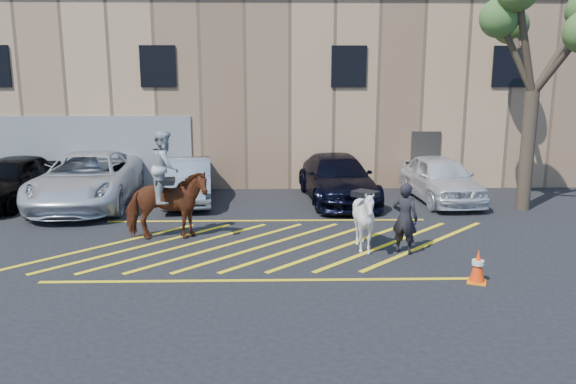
{
  "coord_description": "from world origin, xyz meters",
  "views": [
    {
      "loc": [
        0.25,
        -14.13,
        4.3
      ],
      "look_at": [
        0.6,
        0.2,
        1.3
      ],
      "focal_mm": 35.0,
      "sensor_mm": 36.0,
      "label": 1
    }
  ],
  "objects_px": {
    "saddled_white": "(365,219)",
    "tree": "(538,28)",
    "car_white_pickup": "(88,179)",
    "mounted_bay": "(166,196)",
    "car_black_suv": "(10,180)",
    "car_silver_sedan": "(188,181)",
    "handler": "(405,218)",
    "car_white_suv": "(441,178)",
    "car_blue_suv": "(337,178)",
    "traffic_cone": "(478,266)"
  },
  "relations": [
    {
      "from": "car_white_suv",
      "to": "saddled_white",
      "type": "bearing_deg",
      "value": -126.22
    },
    {
      "from": "tree",
      "to": "saddled_white",
      "type": "bearing_deg",
      "value": -143.56
    },
    {
      "from": "car_black_suv",
      "to": "tree",
      "type": "bearing_deg",
      "value": 0.92
    },
    {
      "from": "tree",
      "to": "car_white_pickup",
      "type": "bearing_deg",
      "value": 176.19
    },
    {
      "from": "car_white_suv",
      "to": "saddled_white",
      "type": "height_order",
      "value": "saddled_white"
    },
    {
      "from": "car_silver_sedan",
      "to": "handler",
      "type": "height_order",
      "value": "handler"
    },
    {
      "from": "car_black_suv",
      "to": "tree",
      "type": "distance_m",
      "value": 17.72
    },
    {
      "from": "mounted_bay",
      "to": "car_black_suv",
      "type": "bearing_deg",
      "value": 144.42
    },
    {
      "from": "saddled_white",
      "to": "car_white_suv",
      "type": "bearing_deg",
      "value": 57.91
    },
    {
      "from": "car_white_suv",
      "to": "tree",
      "type": "xyz_separation_m",
      "value": [
        2.34,
        -1.29,
        4.91
      ]
    },
    {
      "from": "car_silver_sedan",
      "to": "mounted_bay",
      "type": "xyz_separation_m",
      "value": [
        0.12,
        -4.55,
        0.43
      ]
    },
    {
      "from": "car_white_suv",
      "to": "handler",
      "type": "height_order",
      "value": "handler"
    },
    {
      "from": "car_white_pickup",
      "to": "saddled_white",
      "type": "relative_size",
      "value": 3.17
    },
    {
      "from": "saddled_white",
      "to": "traffic_cone",
      "type": "relative_size",
      "value": 2.72
    },
    {
      "from": "car_silver_sedan",
      "to": "saddled_white",
      "type": "xyz_separation_m",
      "value": [
        5.19,
        -5.71,
        0.09
      ]
    },
    {
      "from": "mounted_bay",
      "to": "car_blue_suv",
      "type": "bearing_deg",
      "value": 42.52
    },
    {
      "from": "car_black_suv",
      "to": "traffic_cone",
      "type": "bearing_deg",
      "value": -25.42
    },
    {
      "from": "car_white_pickup",
      "to": "car_white_suv",
      "type": "distance_m",
      "value": 12.0
    },
    {
      "from": "car_silver_sedan",
      "to": "traffic_cone",
      "type": "relative_size",
      "value": 6.13
    },
    {
      "from": "car_silver_sedan",
      "to": "tree",
      "type": "distance_m",
      "value": 12.19
    },
    {
      "from": "car_black_suv",
      "to": "car_silver_sedan",
      "type": "bearing_deg",
      "value": 6.89
    },
    {
      "from": "car_silver_sedan",
      "to": "car_white_suv",
      "type": "relative_size",
      "value": 0.97
    },
    {
      "from": "car_blue_suv",
      "to": "handler",
      "type": "height_order",
      "value": "handler"
    },
    {
      "from": "car_blue_suv",
      "to": "tree",
      "type": "bearing_deg",
      "value": -19.1
    },
    {
      "from": "handler",
      "to": "mounted_bay",
      "type": "distance_m",
      "value": 6.17
    },
    {
      "from": "car_white_pickup",
      "to": "car_blue_suv",
      "type": "relative_size",
      "value": 1.18
    },
    {
      "from": "car_white_pickup",
      "to": "car_white_suv",
      "type": "bearing_deg",
      "value": -1.95
    },
    {
      "from": "saddled_white",
      "to": "tree",
      "type": "bearing_deg",
      "value": 36.44
    },
    {
      "from": "car_black_suv",
      "to": "traffic_cone",
      "type": "distance_m",
      "value": 15.26
    },
    {
      "from": "car_blue_suv",
      "to": "traffic_cone",
      "type": "height_order",
      "value": "car_blue_suv"
    },
    {
      "from": "mounted_bay",
      "to": "traffic_cone",
      "type": "distance_m",
      "value": 7.91
    },
    {
      "from": "mounted_bay",
      "to": "tree",
      "type": "xyz_separation_m",
      "value": [
        10.93,
        3.18,
        4.52
      ]
    },
    {
      "from": "car_black_suv",
      "to": "handler",
      "type": "xyz_separation_m",
      "value": [
        12.08,
        -5.64,
        0.05
      ]
    },
    {
      "from": "car_black_suv",
      "to": "mounted_bay",
      "type": "distance_m",
      "value": 7.46
    },
    {
      "from": "car_white_suv",
      "to": "handler",
      "type": "xyz_separation_m",
      "value": [
        -2.57,
        -5.77,
        0.09
      ]
    },
    {
      "from": "car_blue_suv",
      "to": "mounted_bay",
      "type": "relative_size",
      "value": 1.85
    },
    {
      "from": "car_black_suv",
      "to": "car_white_suv",
      "type": "xyz_separation_m",
      "value": [
        14.65,
        0.13,
        -0.04
      ]
    },
    {
      "from": "mounted_bay",
      "to": "tree",
      "type": "height_order",
      "value": "tree"
    },
    {
      "from": "traffic_cone",
      "to": "mounted_bay",
      "type": "bearing_deg",
      "value": 154.8
    },
    {
      "from": "mounted_bay",
      "to": "tree",
      "type": "distance_m",
      "value": 12.25
    },
    {
      "from": "car_blue_suv",
      "to": "tree",
      "type": "height_order",
      "value": "tree"
    },
    {
      "from": "car_white_pickup",
      "to": "car_blue_suv",
      "type": "xyz_separation_m",
      "value": [
        8.43,
        0.47,
        -0.1
      ]
    },
    {
      "from": "car_silver_sedan",
      "to": "handler",
      "type": "bearing_deg",
      "value": -50.21
    },
    {
      "from": "handler",
      "to": "mounted_bay",
      "type": "bearing_deg",
      "value": 20.39
    },
    {
      "from": "car_white_pickup",
      "to": "handler",
      "type": "bearing_deg",
      "value": -33.52
    },
    {
      "from": "car_white_suv",
      "to": "saddled_white",
      "type": "distance_m",
      "value": 6.63
    },
    {
      "from": "traffic_cone",
      "to": "tree",
      "type": "relative_size",
      "value": 0.1
    },
    {
      "from": "car_silver_sedan",
      "to": "car_white_pickup",
      "type": "bearing_deg",
      "value": -179.27
    },
    {
      "from": "car_white_pickup",
      "to": "mounted_bay",
      "type": "height_order",
      "value": "mounted_bay"
    },
    {
      "from": "car_black_suv",
      "to": "car_white_suv",
      "type": "height_order",
      "value": "car_black_suv"
    }
  ]
}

